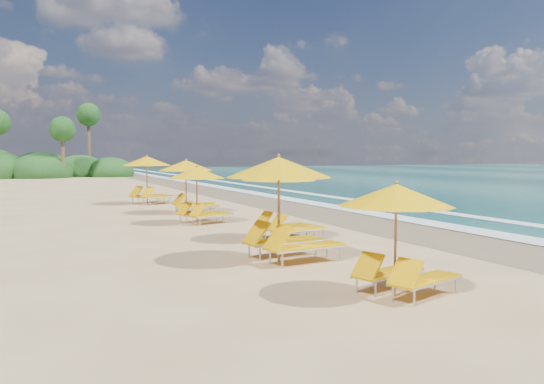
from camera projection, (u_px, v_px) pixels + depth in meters
The scene contains 10 objects.
ground at pixel (272, 226), 19.59m from camera, with size 160.00×160.00×0.00m, color tan.
wet_sand at pixel (368, 220), 21.23m from camera, with size 4.00×160.00×0.01m, color olive.
surf_foam at pixel (424, 216), 22.34m from camera, with size 4.00×160.00×0.01m.
station_0 at pixel (401, 231), 10.00m from camera, with size 2.63×2.56×2.08m.
station_1 at pixel (286, 201), 13.20m from camera, with size 2.96×2.80×2.55m.
station_2 at pixel (284, 197), 16.47m from camera, with size 2.54×2.38×2.25m.
station_3 at pixel (201, 191), 20.30m from camera, with size 2.68×2.62×2.11m.
station_4 at pixel (190, 183), 23.71m from camera, with size 2.70×2.55×2.33m.
station_5 at pixel (150, 176), 28.08m from camera, with size 3.24×3.22×2.47m.
treeline at pixel (0, 168), 56.82m from camera, with size 25.80×8.80×9.74m.
Camera 1 is at (-8.01, -17.73, 2.56)m, focal length 36.85 mm.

